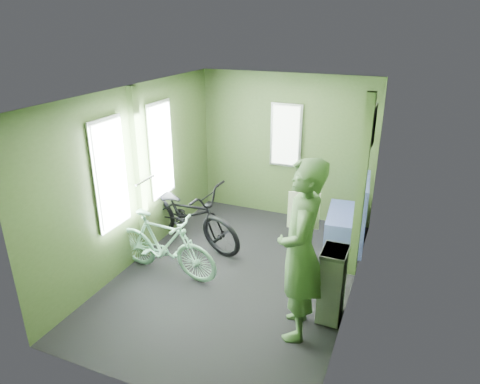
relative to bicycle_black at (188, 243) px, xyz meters
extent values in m
plane|color=black|center=(0.98, -0.48, 0.00)|extent=(4.00, 4.00, 0.00)
cube|color=silver|center=(0.98, -0.48, 2.30)|extent=(2.80, 4.00, 0.02)
cube|color=#374D24|center=(0.98, 1.52, 1.15)|extent=(2.80, 0.02, 2.30)
cube|color=#374D24|center=(0.98, -2.48, 1.15)|extent=(2.80, 0.02, 2.30)
cube|color=#374D24|center=(-0.42, -0.48, 1.15)|extent=(0.02, 4.00, 2.30)
cube|color=#374D24|center=(2.38, -0.48, 1.15)|extent=(0.02, 4.00, 2.30)
cube|color=#374D24|center=(-0.38, -0.48, 1.15)|extent=(0.08, 0.12, 2.30)
cube|color=silver|center=(-0.38, -1.03, 1.35)|extent=(0.02, 0.56, 1.34)
cube|color=silver|center=(-0.38, 0.07, 1.35)|extent=(0.02, 0.56, 1.34)
cube|color=white|center=(-0.37, -1.03, 1.88)|extent=(0.00, 0.12, 0.12)
cube|color=white|center=(-0.37, 0.07, 1.88)|extent=(0.00, 0.12, 0.12)
cylinder|color=silver|center=(-0.31, -0.48, 1.10)|extent=(0.03, 0.40, 0.03)
cube|color=#374D24|center=(2.33, 0.12, 1.15)|extent=(0.10, 0.10, 2.30)
cube|color=white|center=(2.36, 0.42, 1.85)|extent=(0.02, 0.40, 0.50)
cube|color=silver|center=(0.98, 1.47, 1.35)|extent=(0.50, 0.02, 1.00)
imported|color=black|center=(0.00, 0.00, 0.00)|extent=(2.05, 1.34, 1.10)
imported|color=#7EC39F|center=(0.14, -0.84, 0.00)|extent=(1.51, 0.65, 0.94)
imported|color=#3D5F34|center=(1.96, -1.22, 0.94)|extent=(0.59, 0.77, 1.89)
cube|color=silver|center=(1.89, -0.92, 1.25)|extent=(0.33, 0.14, 0.37)
cube|color=gray|center=(2.24, -0.87, 0.42)|extent=(0.25, 0.34, 0.83)
cube|color=navy|center=(2.10, 0.90, 0.24)|extent=(0.61, 0.99, 0.47)
cube|color=navy|center=(2.33, 0.90, 0.73)|extent=(0.15, 0.94, 0.52)
camera|label=1|loc=(2.80, -4.79, 3.03)|focal=32.00mm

